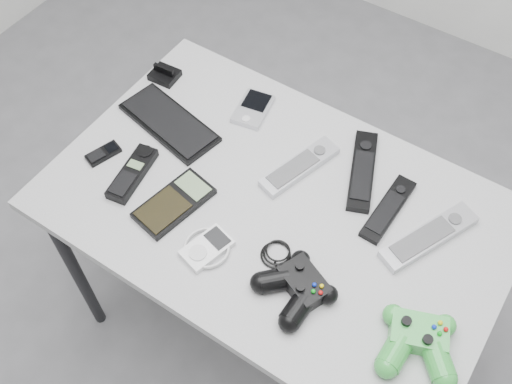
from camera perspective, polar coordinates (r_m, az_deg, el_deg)
The scene contains 15 objects.
floor at distance 2.04m, azimuth -1.91°, elevation -12.54°, with size 3.50×3.50×0.00m, color slate.
desk at distance 1.46m, azimuth 1.91°, elevation -2.56°, with size 1.07×0.69×0.72m.
pda_keyboard at distance 1.57m, azimuth -8.28°, elevation 6.60°, with size 0.28×0.12×0.02m, color black.
dock_bracket at distance 1.68m, azimuth -8.74°, elevation 11.20°, with size 0.07×0.06×0.04m, color black.
pda at distance 1.58m, azimuth -0.29°, elevation 7.95°, with size 0.08×0.12×0.02m, color #B5B5BD.
remote_silver_a at distance 1.46m, azimuth 4.17°, elevation 2.46°, with size 0.05×0.22×0.02m, color #B5B5BD.
remote_black_a at distance 1.47m, azimuth 10.11°, elevation 2.06°, with size 0.05×0.24×0.02m, color black.
remote_black_b at distance 1.42m, azimuth 12.49°, elevation -1.55°, with size 0.05×0.20×0.02m, color black.
remote_silver_b at distance 1.40m, azimuth 16.16°, elevation -4.07°, with size 0.06×0.25×0.03m, color #B4B4BB.
mobile_phone at distance 1.54m, azimuth -14.35°, elevation 3.59°, with size 0.04×0.09×0.01m, color black.
cordless_handset at distance 1.47m, azimuth -11.70°, elevation 1.77°, with size 0.05×0.17×0.03m, color black.
calculator at distance 1.41m, azimuth -7.81°, elevation -1.03°, with size 0.10×0.19×0.02m, color black.
mp3_player at distance 1.34m, azimuth -4.71°, elevation -5.32°, with size 0.10×0.11×0.02m, color silver.
controller_black at distance 1.28m, azimuth 4.01°, elevation -8.94°, with size 0.26×0.16×0.05m, color black, non-canonical shape.
controller_green at distance 1.27m, azimuth 15.19°, elevation -13.48°, with size 0.16×0.17×0.05m, color green, non-canonical shape.
Camera 1 is at (0.48, -0.61, 1.89)m, focal length 42.00 mm.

